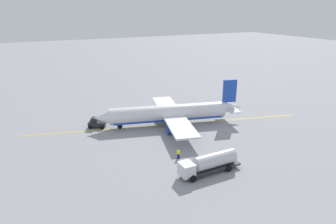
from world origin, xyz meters
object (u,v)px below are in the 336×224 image
Objects in this scene: safety_cone_wingtip at (119,122)px; pushback_tug at (97,123)px; airplane at (170,113)px; fuel_tanker at (209,163)px; safety_cone_nose at (105,120)px; refueling_worker at (178,154)px.

pushback_tug is at bearing 0.41° from safety_cone_wingtip.
airplane is 3.13× the size of fuel_tanker.
airplane is at bearing -100.44° from fuel_tanker.
safety_cone_wingtip is at bearing -179.59° from pushback_tug.
airplane is 11.79m from safety_cone_wingtip.
safety_cone_nose reaches higher than safety_cone_wingtip.
pushback_tug reaches higher than safety_cone_nose.
safety_cone_wingtip is at bearing -77.30° from fuel_tanker.
pushback_tug reaches higher than safety_cone_wingtip.
fuel_tanker is at bearing 102.70° from safety_cone_wingtip.
safety_cone_nose is 3.66m from safety_cone_wingtip.
safety_cone_nose is at bearing -43.56° from safety_cone_wingtip.
safety_cone_wingtip is (-5.10, -0.04, -0.73)m from pushback_tug.
refueling_worker is (6.02, 15.01, -1.80)m from airplane.
pushback_tug is (15.14, -5.69, -1.61)m from airplane.
fuel_tanker reaches higher than safety_cone_nose.
safety_cone_nose is at bearing -133.85° from pushback_tug.
safety_cone_wingtip is at bearing 136.44° from safety_cone_nose.
pushback_tug is 5.15m from safety_cone_wingtip.
airplane is 21.75m from fuel_tanker.
safety_cone_wingtip is (6.10, -27.09, -1.44)m from fuel_tanker.
fuel_tanker is 18.77× the size of safety_cone_wingtip.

